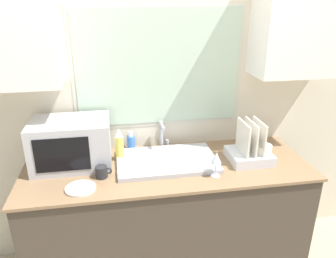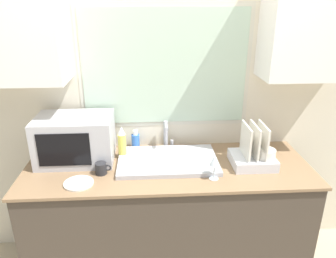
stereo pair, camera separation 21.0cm
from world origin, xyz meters
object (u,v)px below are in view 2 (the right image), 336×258
soap_bottle (136,141)px  microwave (75,139)px  spray_bottle (122,143)px  wine_glass (215,161)px  mug_near_sink (101,168)px  dish_rack (254,155)px  faucet (166,133)px

soap_bottle → microwave: bearing=-158.0°
spray_bottle → wine_glass: 0.68m
soap_bottle → mug_near_sink: soap_bottle is taller
mug_near_sink → wine_glass: wine_glass is taller
wine_glass → dish_rack: bearing=28.6°
microwave → wine_glass: (0.91, -0.32, -0.03)m
microwave → spray_bottle: 0.32m
faucet → mug_near_sink: (-0.44, -0.36, -0.08)m
microwave → dish_rack: microwave is taller
faucet → microwave: 0.65m
soap_bottle → faucet: bearing=-3.9°
microwave → dish_rack: (1.21, -0.15, -0.09)m
spray_bottle → microwave: bearing=-177.3°
wine_glass → spray_bottle: bearing=150.5°
faucet → soap_bottle: (-0.23, 0.02, -0.06)m
spray_bottle → mug_near_sink: size_ratio=2.30×
spray_bottle → dish_rack: bearing=-10.6°
soap_bottle → mug_near_sink: 0.43m
soap_bottle → mug_near_sink: bearing=-119.4°
mug_near_sink → wine_glass: bearing=-8.7°
faucet → wine_glass: faucet is taller
faucet → spray_bottle: spray_bottle is taller
faucet → mug_near_sink: faucet is taller
microwave → dish_rack: bearing=-7.2°
microwave → mug_near_sink: bearing=-47.5°
spray_bottle → faucet: bearing=22.7°
dish_rack → soap_bottle: bearing=158.6°
spray_bottle → mug_near_sink: bearing=-118.4°
microwave → soap_bottle: microwave is taller
faucet → dish_rack: dish_rack is taller
soap_bottle → mug_near_sink: (-0.21, -0.37, -0.02)m
faucet → dish_rack: 0.66m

